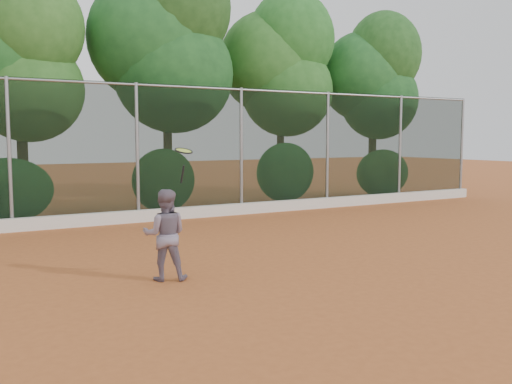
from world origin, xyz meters
TOP-DOWN VIEW (x-y plane):
  - ground at (0.00, 0.00)m, footprint 80.00×80.00m
  - concrete_curb at (0.00, 6.82)m, footprint 24.00×0.20m
  - tennis_player at (-1.60, 0.97)m, footprint 0.82×0.74m
  - chainlink_fence at (-0.00, 7.00)m, footprint 24.09×0.09m
  - foliage_backdrop at (-0.55, 8.98)m, footprint 23.70×3.63m
  - tennis_racket at (-1.34, 0.82)m, footprint 0.33×0.32m

SIDE VIEW (x-z plane):
  - ground at x=0.00m, z-range 0.00..0.00m
  - concrete_curb at x=0.00m, z-range 0.00..0.30m
  - tennis_player at x=-1.60m, z-range 0.00..1.37m
  - chainlink_fence at x=0.00m, z-range 0.11..3.61m
  - tennis_racket at x=-1.34m, z-range 1.63..2.17m
  - foliage_backdrop at x=-0.55m, z-range 0.63..8.18m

